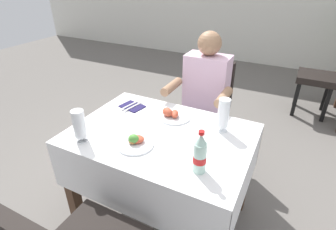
% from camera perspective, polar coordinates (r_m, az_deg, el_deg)
% --- Properties ---
extents(ground_plane, '(11.00, 11.00, 0.00)m').
position_cam_1_polar(ground_plane, '(2.29, -2.51, -18.00)').
color(ground_plane, '#66605B').
extents(main_dining_table, '(1.14, 0.82, 0.76)m').
position_cam_1_polar(main_dining_table, '(1.80, -1.46, -8.57)').
color(main_dining_table, white).
rests_on(main_dining_table, ground).
extents(chair_far_diner_seat, '(0.44, 0.50, 0.97)m').
position_cam_1_polar(chair_far_diner_seat, '(2.43, 7.52, 1.36)').
color(chair_far_diner_seat, black).
rests_on(chair_far_diner_seat, ground).
extents(seated_diner_far, '(0.50, 0.46, 1.26)m').
position_cam_1_polar(seated_diner_far, '(2.26, 7.62, 3.55)').
color(seated_diner_far, '#282D42').
rests_on(seated_diner_far, ground).
extents(plate_near_camera, '(0.22, 0.22, 0.07)m').
position_cam_1_polar(plate_near_camera, '(1.59, -7.14, -5.75)').
color(plate_near_camera, white).
rests_on(plate_near_camera, main_dining_table).
extents(plate_far_diner, '(0.22, 0.22, 0.07)m').
position_cam_1_polar(plate_far_diner, '(1.85, 1.00, 0.01)').
color(plate_far_diner, white).
rests_on(plate_far_diner, main_dining_table).
extents(beer_glass_left, '(0.07, 0.07, 0.21)m').
position_cam_1_polar(beer_glass_left, '(1.65, -18.53, -2.25)').
color(beer_glass_left, white).
rests_on(beer_glass_left, main_dining_table).
extents(beer_glass_middle, '(0.07, 0.07, 0.23)m').
position_cam_1_polar(beer_glass_middle, '(1.69, 11.84, -0.06)').
color(beer_glass_middle, white).
rests_on(beer_glass_middle, main_dining_table).
extents(cola_bottle_primary, '(0.07, 0.07, 0.24)m').
position_cam_1_polar(cola_bottle_primary, '(1.35, 6.91, -8.43)').
color(cola_bottle_primary, silver).
rests_on(cola_bottle_primary, main_dining_table).
extents(napkin_cutlery_set, '(0.19, 0.20, 0.01)m').
position_cam_1_polar(napkin_cutlery_set, '(2.02, -7.72, 1.89)').
color(napkin_cutlery_set, '#231E4C').
rests_on(napkin_cutlery_set, main_dining_table).
extents(background_chair_left, '(0.50, 0.44, 0.97)m').
position_cam_1_polar(background_chair_left, '(3.77, 30.99, 7.62)').
color(background_chair_left, black).
rests_on(background_chair_left, ground).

